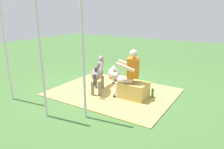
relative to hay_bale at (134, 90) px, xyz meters
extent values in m
plane|color=#426B33|center=(0.85, -0.23, -0.22)|extent=(24.00, 24.00, 0.00)
cube|color=tan|center=(0.69, -0.05, -0.21)|extent=(3.36, 2.60, 0.02)
cube|color=tan|center=(0.00, 0.00, 0.00)|extent=(0.69, 0.56, 0.44)
cylinder|color=beige|center=(0.20, 0.16, 0.29)|extent=(0.42, 0.27, 0.14)
cylinder|color=beige|center=(0.39, 0.23, 0.00)|extent=(0.11, 0.11, 0.44)
cube|color=black|center=(0.39, 0.23, -0.19)|extent=(0.24, 0.17, 0.06)
cylinder|color=beige|center=(0.27, -0.03, 0.29)|extent=(0.42, 0.27, 0.14)
cylinder|color=beige|center=(0.46, 0.04, 0.00)|extent=(0.11, 0.11, 0.44)
cube|color=black|center=(0.46, 0.04, -0.19)|extent=(0.24, 0.17, 0.06)
cube|color=orange|center=(0.05, 0.00, 0.62)|extent=(0.38, 0.36, 0.52)
cylinder|color=beige|center=(0.17, 0.21, 0.67)|extent=(0.50, 0.25, 0.26)
cylinder|color=beige|center=(0.27, -0.09, 0.67)|extent=(0.50, 0.25, 0.26)
sphere|color=beige|center=(0.05, 0.00, 1.00)|extent=(0.20, 0.20, 0.20)
ellipsoid|color=slate|center=(1.08, 0.17, 0.36)|extent=(0.66, 0.89, 0.34)
cylinder|color=slate|center=(1.29, -0.04, -0.02)|extent=(0.09, 0.09, 0.41)
cylinder|color=slate|center=(1.11, -0.13, -0.02)|extent=(0.09, 0.09, 0.41)
cylinder|color=slate|center=(1.04, 0.46, -0.02)|extent=(0.09, 0.09, 0.41)
cylinder|color=slate|center=(0.86, 0.37, -0.02)|extent=(0.09, 0.09, 0.41)
cylinder|color=slate|center=(1.30, -0.28, 0.46)|extent=(0.32, 0.41, 0.33)
ellipsoid|color=slate|center=(1.38, -0.44, 0.62)|extent=(0.29, 0.36, 0.20)
cube|color=#433D3A|center=(1.08, 0.17, 0.55)|extent=(0.32, 0.56, 0.08)
cylinder|color=#433D3A|center=(0.87, 0.59, 0.31)|extent=(0.07, 0.07, 0.30)
ellipsoid|color=gray|center=(1.38, -1.20, -0.04)|extent=(0.85, 0.94, 0.36)
cube|color=gray|center=(1.06, -0.77, -0.17)|extent=(0.36, 0.37, 0.10)
cylinder|color=gray|center=(1.05, -0.75, 0.02)|extent=(0.31, 0.34, 0.30)
ellipsoid|color=gray|center=(0.94, -0.61, 0.10)|extent=(0.31, 0.34, 0.20)
cube|color=#B5A999|center=(1.33, -1.14, 0.16)|extent=(0.33, 0.40, 0.08)
cylinder|color=#268C3F|center=(-0.41, -0.29, -0.10)|extent=(0.07, 0.07, 0.24)
cone|color=#268C3F|center=(-0.41, -0.29, 0.05)|extent=(0.06, 0.06, 0.06)
cylinder|color=silver|center=(0.43, 1.53, 1.06)|extent=(0.06, 0.06, 2.55)
cylinder|color=silver|center=(2.71, 1.77, 1.06)|extent=(0.06, 0.06, 2.55)
cylinder|color=silver|center=(1.21, 1.94, 1.06)|extent=(0.06, 0.06, 2.55)
camera|label=1|loc=(-2.31, 4.81, 2.04)|focal=34.09mm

